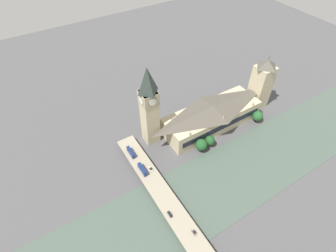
# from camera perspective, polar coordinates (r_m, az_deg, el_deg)

# --- Properties ---
(ground_plane) EXTENTS (600.00, 600.00, 0.00)m
(ground_plane) POSITION_cam_1_polar(r_m,az_deg,el_deg) (233.29, 10.36, -3.17)
(ground_plane) COLOR #4C4C4F
(river_water) EXTENTS (58.87, 360.00, 0.30)m
(river_water) POSITION_cam_1_polar(r_m,az_deg,el_deg) (219.12, 16.24, -8.97)
(river_water) COLOR #47564C
(river_water) RESTS_ON ground_plane
(parliament_hall) EXTENTS (30.11, 90.18, 23.87)m
(parliament_hall) POSITION_cam_1_polar(r_m,az_deg,el_deg) (237.81, 9.52, 2.22)
(parliament_hall) COLOR #C1B28E
(parliament_hall) RESTS_ON ground_plane
(clock_tower) EXTENTS (13.15, 13.15, 73.23)m
(clock_tower) POSITION_cam_1_polar(r_m,az_deg,el_deg) (204.48, -4.15, 4.40)
(clock_tower) COLOR #C1B28E
(clock_tower) RESTS_ON ground_plane
(victoria_tower) EXTENTS (15.88, 15.88, 54.57)m
(victoria_tower) POSITION_cam_1_polar(r_m,az_deg,el_deg) (264.23, 19.64, 8.71)
(victoria_tower) COLOR #C1B28E
(victoria_tower) RESTS_ON ground_plane
(road_bridge) EXTENTS (149.75, 14.61, 5.50)m
(road_bridge) POSITION_cam_1_polar(r_m,az_deg,el_deg) (188.17, 0.76, -17.52)
(road_bridge) COLOR gray
(road_bridge) RESTS_ON ground_plane
(double_decker_bus_lead) EXTENTS (11.41, 2.65, 4.85)m
(double_decker_bus_lead) POSITION_cam_1_polar(r_m,az_deg,el_deg) (201.55, -5.60, -9.36)
(double_decker_bus_lead) COLOR navy
(double_decker_bus_lead) RESTS_ON road_bridge
(double_decker_bus_rear) EXTENTS (11.36, 2.57, 4.64)m
(double_decker_bus_rear) POSITION_cam_1_polar(r_m,az_deg,el_deg) (212.93, -8.09, -5.65)
(double_decker_bus_rear) COLOR navy
(double_decker_bus_rear) RESTS_ON road_bridge
(car_northbound_lead) EXTENTS (4.14, 1.90, 1.39)m
(car_northbound_lead) POSITION_cam_1_polar(r_m,az_deg,el_deg) (180.12, 5.72, -22.06)
(car_northbound_lead) COLOR slate
(car_northbound_lead) RESTS_ON road_bridge
(car_northbound_tail) EXTENTS (4.69, 1.79, 1.35)m
(car_northbound_tail) POSITION_cam_1_polar(r_m,az_deg,el_deg) (184.40, 0.42, -18.65)
(car_northbound_tail) COLOR black
(car_northbound_tail) RESTS_ON road_bridge
(car_southbound_lead) EXTENTS (4.59, 1.84, 1.39)m
(car_southbound_lead) POSITION_cam_1_polar(r_m,az_deg,el_deg) (203.57, -3.75, -9.34)
(car_southbound_lead) COLOR silver
(car_southbound_lead) RESTS_ON road_bridge
(tree_embankment_near) EXTENTS (8.49, 8.49, 10.95)m
(tree_embankment_near) POSITION_cam_1_polar(r_m,az_deg,el_deg) (223.56, 9.10, -3.12)
(tree_embankment_near) COLOR brown
(tree_embankment_near) RESTS_ON ground_plane
(tree_embankment_mid) EXTENTS (9.57, 9.57, 12.11)m
(tree_embankment_mid) POSITION_cam_1_polar(r_m,az_deg,el_deg) (254.77, 18.94, 2.08)
(tree_embankment_mid) COLOR brown
(tree_embankment_mid) RESTS_ON ground_plane
(tree_embankment_far) EXTENTS (9.99, 9.99, 12.70)m
(tree_embankment_far) POSITION_cam_1_polar(r_m,az_deg,el_deg) (218.01, 7.27, -4.08)
(tree_embankment_far) COLOR brown
(tree_embankment_far) RESTS_ON ground_plane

